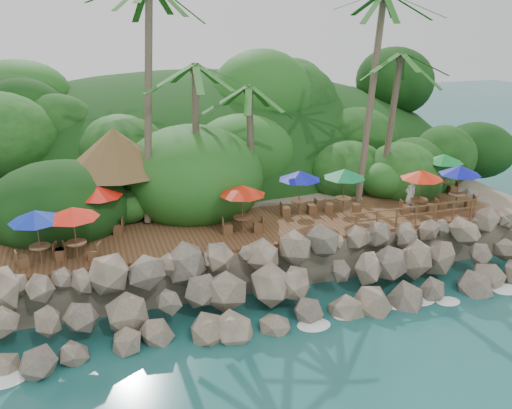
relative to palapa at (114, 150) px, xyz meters
name	(u,v)px	position (x,y,z in m)	size (l,w,h in m)	color
ground	(300,328)	(6.33, -9.69, -5.79)	(140.00, 140.00, 0.00)	#19514F
land_base	(210,190)	(6.33, 6.31, -4.74)	(32.00, 25.20, 2.10)	gray
jungle_hill	(189,175)	(6.33, 13.81, -5.79)	(44.80, 28.00, 15.40)	#143811
seawall	(284,282)	(6.33, -7.69, -4.64)	(29.00, 4.00, 2.30)	gray
terrace	(256,227)	(6.33, -3.69, -3.59)	(26.00, 5.00, 0.20)	brown
jungle_foliage	(214,210)	(6.33, 5.31, -5.79)	(44.00, 16.00, 12.00)	#143811
foam_line	(298,324)	(6.33, -9.39, -5.76)	(25.20, 0.80, 0.06)	white
palms	(225,28)	(5.61, -1.13, 5.82)	(28.91, 7.08, 12.94)	brown
palapa	(114,150)	(0.00, 0.00, 0.00)	(5.50, 5.50, 4.60)	brown
dining_clusters	(284,186)	(7.71, -3.89, -1.50)	(23.97, 5.06, 2.40)	brown
railing	(416,213)	(13.96, -6.04, -2.89)	(7.20, 0.10, 1.00)	brown
waiter	(410,195)	(14.75, -4.26, -2.59)	(0.66, 0.43, 1.81)	white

